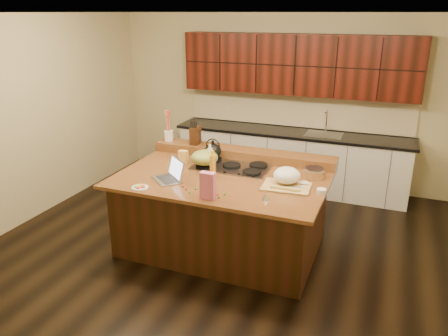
% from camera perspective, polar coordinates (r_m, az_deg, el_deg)
% --- Properties ---
extents(room, '(5.52, 5.02, 2.72)m').
position_cam_1_polar(room, '(4.91, -0.22, 3.67)').
color(room, black).
rests_on(room, ground).
extents(island, '(2.40, 1.60, 0.92)m').
position_cam_1_polar(island, '(5.22, -0.20, -5.72)').
color(island, black).
rests_on(island, ground).
extents(back_ledge, '(2.40, 0.30, 0.12)m').
position_cam_1_polar(back_ledge, '(5.64, 2.43, 1.89)').
color(back_ledge, black).
rests_on(back_ledge, island).
extents(cooktop, '(0.92, 0.52, 0.05)m').
position_cam_1_polar(cooktop, '(5.30, 0.99, 0.20)').
color(cooktop, gray).
rests_on(cooktop, island).
extents(back_counter, '(3.70, 0.66, 2.40)m').
position_cam_1_polar(back_counter, '(6.98, 8.94, 5.19)').
color(back_counter, silver).
rests_on(back_counter, ground).
extents(kettle, '(0.21, 0.21, 0.19)m').
position_cam_1_polar(kettle, '(5.48, -1.46, 2.24)').
color(kettle, black).
rests_on(kettle, cooktop).
extents(green_bowl, '(0.40, 0.40, 0.18)m').
position_cam_1_polar(green_bowl, '(5.25, -2.56, 1.38)').
color(green_bowl, olive).
rests_on(green_bowl, cooktop).
extents(laptop, '(0.44, 0.43, 0.24)m').
position_cam_1_polar(laptop, '(4.94, -6.92, -0.84)').
color(laptop, '#B7B7BC').
rests_on(laptop, island).
extents(oil_bottle, '(0.08, 0.08, 0.27)m').
position_cam_1_polar(oil_bottle, '(4.95, -1.47, 0.22)').
color(oil_bottle, gold).
rests_on(oil_bottle, island).
extents(vinegar_bottle, '(0.07, 0.07, 0.25)m').
position_cam_1_polar(vinegar_bottle, '(5.25, -1.84, 1.25)').
color(vinegar_bottle, silver).
rests_on(vinegar_bottle, island).
extents(wooden_tray, '(0.53, 0.42, 0.21)m').
position_cam_1_polar(wooden_tray, '(4.77, 8.19, -1.29)').
color(wooden_tray, tan).
rests_on(wooden_tray, island).
extents(ramekin_a, '(0.12, 0.12, 0.04)m').
position_cam_1_polar(ramekin_a, '(4.68, 12.60, -2.95)').
color(ramekin_a, white).
rests_on(ramekin_a, island).
extents(ramekin_b, '(0.11, 0.11, 0.04)m').
position_cam_1_polar(ramekin_b, '(4.82, 10.40, -2.09)').
color(ramekin_b, white).
rests_on(ramekin_b, island).
extents(ramekin_c, '(0.11, 0.11, 0.04)m').
position_cam_1_polar(ramekin_c, '(5.09, 11.93, -1.01)').
color(ramekin_c, white).
rests_on(ramekin_c, island).
extents(strainer_bowl, '(0.30, 0.30, 0.09)m').
position_cam_1_polar(strainer_bowl, '(5.10, 11.66, -0.68)').
color(strainer_bowl, '#996B3F').
rests_on(strainer_bowl, island).
extents(kitchen_timer, '(0.09, 0.09, 0.07)m').
position_cam_1_polar(kitchen_timer, '(4.41, 5.48, -3.76)').
color(kitchen_timer, silver).
rests_on(kitchen_timer, island).
extents(pink_bag, '(0.15, 0.08, 0.28)m').
position_cam_1_polar(pink_bag, '(4.39, -2.12, -2.32)').
color(pink_bag, '#D16286').
rests_on(pink_bag, island).
extents(candy_plate, '(0.24, 0.24, 0.01)m').
position_cam_1_polar(candy_plate, '(4.78, -10.93, -2.52)').
color(candy_plate, white).
rests_on(candy_plate, island).
extents(package_box, '(0.11, 0.08, 0.15)m').
position_cam_1_polar(package_box, '(5.49, -5.35, 1.49)').
color(package_box, '#E8B951').
rests_on(package_box, island).
extents(utensil_crock, '(0.13, 0.13, 0.14)m').
position_cam_1_polar(utensil_crock, '(6.02, -7.23, 4.20)').
color(utensil_crock, white).
rests_on(utensil_crock, back_ledge).
extents(knife_block, '(0.14, 0.20, 0.23)m').
position_cam_1_polar(knife_block, '(5.83, -3.76, 4.26)').
color(knife_block, black).
rests_on(knife_block, back_ledge).
extents(gumdrop_0, '(0.02, 0.02, 0.02)m').
position_cam_1_polar(gumdrop_0, '(4.73, -5.38, -2.42)').
color(gumdrop_0, red).
rests_on(gumdrop_0, island).
extents(gumdrop_1, '(0.02, 0.02, 0.02)m').
position_cam_1_polar(gumdrop_1, '(4.52, 0.08, -3.44)').
color(gumdrop_1, '#198C26').
rests_on(gumdrop_1, island).
extents(gumdrop_2, '(0.02, 0.02, 0.02)m').
position_cam_1_polar(gumdrop_2, '(4.65, -4.97, -2.82)').
color(gumdrop_2, red).
rests_on(gumdrop_2, island).
extents(gumdrop_3, '(0.02, 0.02, 0.02)m').
position_cam_1_polar(gumdrop_3, '(4.45, -0.67, -3.86)').
color(gumdrop_3, '#198C26').
rests_on(gumdrop_3, island).
extents(gumdrop_4, '(0.02, 0.02, 0.02)m').
position_cam_1_polar(gumdrop_4, '(4.61, -1.11, -2.98)').
color(gumdrop_4, red).
rests_on(gumdrop_4, island).
extents(gumdrop_5, '(0.02, 0.02, 0.02)m').
position_cam_1_polar(gumdrop_5, '(4.57, -4.54, -3.23)').
color(gumdrop_5, '#198C26').
rests_on(gumdrop_5, island).
extents(gumdrop_6, '(0.02, 0.02, 0.02)m').
position_cam_1_polar(gumdrop_6, '(4.51, -0.81, -3.50)').
color(gumdrop_6, red).
rests_on(gumdrop_6, island).
extents(gumdrop_7, '(0.02, 0.02, 0.02)m').
position_cam_1_polar(gumdrop_7, '(4.56, -2.65, -3.25)').
color(gumdrop_7, '#198C26').
rests_on(gumdrop_7, island).
extents(gumdrop_8, '(0.02, 0.02, 0.02)m').
position_cam_1_polar(gumdrop_8, '(4.52, -1.56, -3.45)').
color(gumdrop_8, red).
rests_on(gumdrop_8, island).
extents(gumdrop_9, '(0.02, 0.02, 0.02)m').
position_cam_1_polar(gumdrop_9, '(4.66, -3.73, -2.74)').
color(gumdrop_9, '#198C26').
rests_on(gumdrop_9, island).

